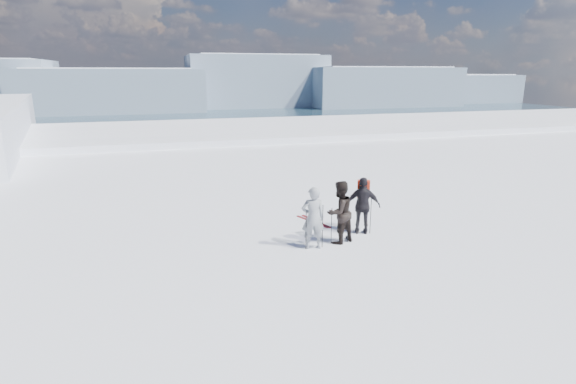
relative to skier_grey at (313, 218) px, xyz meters
name	(u,v)px	position (x,y,z in m)	size (l,w,h in m)	color
lake_basin	(231,202)	(1.90, 28.01, -7.48)	(820.00, 820.00, 71.62)	white
far_mountain_range	(189,85)	(31.50, 452.80, -8.17)	(770.00, 110.00, 53.00)	slate
skier_grey	(313,218)	(0.00, 0.00, 0.00)	(0.71, 0.47, 1.95)	gray
skier_dark	(339,212)	(0.96, 0.22, 0.03)	(0.98, 0.76, 2.01)	black
skier_pack	(363,206)	(2.05, 0.78, -0.01)	(1.13, 0.47, 1.93)	black
backpack	(364,167)	(2.15, 1.01, 1.25)	(0.41, 0.23, 0.58)	red
ski_poles	(340,223)	(1.01, 0.27, -0.36)	(2.55, 0.77, 1.37)	black
skis_loose	(314,221)	(0.90, 2.35, -0.96)	(0.79, 1.66, 0.03)	black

